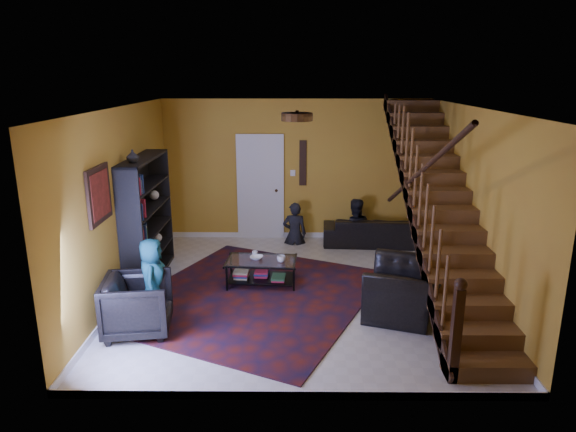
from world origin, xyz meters
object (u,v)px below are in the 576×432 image
coffee_table (261,270)px  bookshelf (148,221)px  sofa (371,231)px  armchair_left (138,305)px  armchair_right (404,290)px

coffee_table → bookshelf: bearing=170.1°
bookshelf → sofa: bookshelf is taller
armchair_left → coffee_table: 2.19m
sofa → bookshelf: bearing=27.0°
bookshelf → armchair_left: 2.03m
bookshelf → sofa: (3.90, 1.70, -0.69)m
sofa → coffee_table: sofa is taller
bookshelf → armchair_right: bearing=-19.2°
bookshelf → armchair_right: bookshelf is taller
sofa → coffee_table: (-2.05, -2.02, -0.04)m
bookshelf → armchair_left: size_ratio=2.37×
armchair_left → armchair_right: bearing=-88.9°
coffee_table → armchair_left: bearing=-133.4°
armchair_right → coffee_table: 2.30m
sofa → armchair_right: 3.06m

